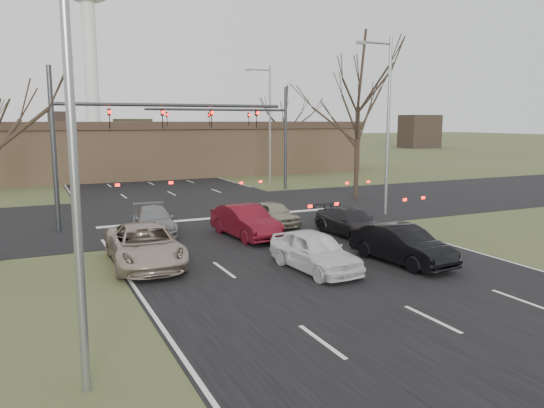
{
  "coord_description": "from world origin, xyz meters",
  "views": [
    {
      "loc": [
        -9.85,
        -14.67,
        5.4
      ],
      "look_at": [
        -0.69,
        4.87,
        2.0
      ],
      "focal_mm": 35.0,
      "sensor_mm": 36.0,
      "label": 1
    }
  ],
  "objects_px": {
    "car_black_hatch": "(402,245)",
    "car_charcoal_sedan": "(351,222)",
    "car_red_ahead": "(246,222)",
    "streetlight_right_far": "(268,118)",
    "car_silver_ahead": "(274,213)",
    "streetlight_right_near": "(386,117)",
    "building": "(155,149)",
    "mast_arm_far": "(253,126)",
    "mast_arm_near": "(122,127)",
    "car_grey_ahead": "(154,220)",
    "streetlight_left": "(81,111)",
    "car_white_sedan": "(315,251)",
    "car_silver_suv": "(145,245)"
  },
  "relations": [
    {
      "from": "car_black_hatch",
      "to": "car_charcoal_sedan",
      "type": "xyz_separation_m",
      "value": [
        1.0,
        4.97,
        -0.08
      ]
    },
    {
      "from": "car_black_hatch",
      "to": "car_red_ahead",
      "type": "xyz_separation_m",
      "value": [
        -3.67,
        6.74,
        0.03
      ]
    },
    {
      "from": "streetlight_right_far",
      "to": "car_silver_ahead",
      "type": "bearing_deg",
      "value": -113.8
    },
    {
      "from": "streetlight_right_near",
      "to": "car_red_ahead",
      "type": "xyz_separation_m",
      "value": [
        -9.5,
        -2.22,
        -4.83
      ]
    },
    {
      "from": "building",
      "to": "car_black_hatch",
      "type": "height_order",
      "value": "building"
    },
    {
      "from": "building",
      "to": "car_silver_ahead",
      "type": "height_order",
      "value": "building"
    },
    {
      "from": "building",
      "to": "mast_arm_far",
      "type": "bearing_deg",
      "value": -74.42
    },
    {
      "from": "car_charcoal_sedan",
      "to": "car_silver_ahead",
      "type": "relative_size",
      "value": 1.23
    },
    {
      "from": "mast_arm_far",
      "to": "streetlight_right_far",
      "type": "bearing_deg",
      "value": 51.89
    },
    {
      "from": "mast_arm_near",
      "to": "car_grey_ahead",
      "type": "height_order",
      "value": "mast_arm_near"
    },
    {
      "from": "mast_arm_near",
      "to": "mast_arm_far",
      "type": "xyz_separation_m",
      "value": [
        11.41,
        10.0,
        -0.06
      ]
    },
    {
      "from": "mast_arm_near",
      "to": "car_grey_ahead",
      "type": "xyz_separation_m",
      "value": [
        0.87,
        -2.5,
        -4.43
      ]
    },
    {
      "from": "car_red_ahead",
      "to": "car_silver_ahead",
      "type": "distance_m",
      "value": 3.25
    },
    {
      "from": "streetlight_right_near",
      "to": "car_red_ahead",
      "type": "height_order",
      "value": "streetlight_right_near"
    },
    {
      "from": "mast_arm_near",
      "to": "mast_arm_far",
      "type": "height_order",
      "value": "same"
    },
    {
      "from": "streetlight_left",
      "to": "mast_arm_far",
      "type": "bearing_deg",
      "value": 60.94
    },
    {
      "from": "streetlight_right_far",
      "to": "building",
      "type": "bearing_deg",
      "value": 123.65
    },
    {
      "from": "streetlight_left",
      "to": "car_grey_ahead",
      "type": "xyz_separation_m",
      "value": [
        4.46,
        14.5,
        -4.94
      ]
    },
    {
      "from": "streetlight_left",
      "to": "car_white_sedan",
      "type": "height_order",
      "value": "streetlight_left"
    },
    {
      "from": "car_grey_ahead",
      "to": "car_silver_ahead",
      "type": "relative_size",
      "value": 1.22
    },
    {
      "from": "building",
      "to": "streetlight_left",
      "type": "relative_size",
      "value": 4.24
    },
    {
      "from": "streetlight_right_near",
      "to": "car_red_ahead",
      "type": "bearing_deg",
      "value": -166.85
    },
    {
      "from": "streetlight_right_far",
      "to": "car_charcoal_sedan",
      "type": "xyz_separation_m",
      "value": [
        -5.32,
        -20.99,
        -4.94
      ]
    },
    {
      "from": "car_white_sedan",
      "to": "car_grey_ahead",
      "type": "bearing_deg",
      "value": 108.99
    },
    {
      "from": "streetlight_left",
      "to": "streetlight_right_near",
      "type": "height_order",
      "value": "same"
    },
    {
      "from": "streetlight_left",
      "to": "car_red_ahead",
      "type": "distance_m",
      "value": 15.12
    },
    {
      "from": "mast_arm_far",
      "to": "car_black_hatch",
      "type": "relative_size",
      "value": 2.52
    },
    {
      "from": "mast_arm_near",
      "to": "car_red_ahead",
      "type": "distance_m",
      "value": 8.16
    },
    {
      "from": "car_grey_ahead",
      "to": "car_red_ahead",
      "type": "height_order",
      "value": "car_red_ahead"
    },
    {
      "from": "car_black_hatch",
      "to": "car_charcoal_sedan",
      "type": "distance_m",
      "value": 5.07
    },
    {
      "from": "streetlight_right_far",
      "to": "car_silver_ahead",
      "type": "relative_size",
      "value": 2.75
    },
    {
      "from": "mast_arm_far",
      "to": "car_black_hatch",
      "type": "bearing_deg",
      "value": -98.25
    },
    {
      "from": "streetlight_left",
      "to": "car_grey_ahead",
      "type": "distance_m",
      "value": 15.96
    },
    {
      "from": "streetlight_right_far",
      "to": "car_grey_ahead",
      "type": "xyz_separation_m",
      "value": [
        -13.68,
        -16.5,
        -4.94
      ]
    },
    {
      "from": "mast_arm_near",
      "to": "car_red_ahead",
      "type": "bearing_deg",
      "value": -48.88
    },
    {
      "from": "car_silver_ahead",
      "to": "mast_arm_far",
      "type": "bearing_deg",
      "value": 66.33
    },
    {
      "from": "car_charcoal_sedan",
      "to": "car_silver_suv",
      "type": "bearing_deg",
      "value": -176.82
    },
    {
      "from": "car_charcoal_sedan",
      "to": "car_red_ahead",
      "type": "xyz_separation_m",
      "value": [
        -4.67,
        1.77,
        0.11
      ]
    },
    {
      "from": "streetlight_right_far",
      "to": "car_silver_suv",
      "type": "bearing_deg",
      "value": -124.73
    },
    {
      "from": "streetlight_left",
      "to": "car_black_hatch",
      "type": "relative_size",
      "value": 2.26
    },
    {
      "from": "streetlight_right_far",
      "to": "car_grey_ahead",
      "type": "height_order",
      "value": "streetlight_right_far"
    },
    {
      "from": "building",
      "to": "mast_arm_far",
      "type": "relative_size",
      "value": 3.81
    },
    {
      "from": "car_red_ahead",
      "to": "car_silver_ahead",
      "type": "relative_size",
      "value": 1.26
    },
    {
      "from": "mast_arm_near",
      "to": "car_silver_suv",
      "type": "relative_size",
      "value": 2.23
    },
    {
      "from": "streetlight_right_far",
      "to": "streetlight_right_near",
      "type": "bearing_deg",
      "value": -91.68
    },
    {
      "from": "streetlight_right_near",
      "to": "car_silver_suv",
      "type": "relative_size",
      "value": 1.84
    },
    {
      "from": "streetlight_right_near",
      "to": "streetlight_right_far",
      "type": "relative_size",
      "value": 1.0
    },
    {
      "from": "car_charcoal_sedan",
      "to": "car_red_ahead",
      "type": "relative_size",
      "value": 0.98
    },
    {
      "from": "car_white_sedan",
      "to": "car_grey_ahead",
      "type": "height_order",
      "value": "car_white_sedan"
    },
    {
      "from": "mast_arm_far",
      "to": "mast_arm_near",
      "type": "bearing_deg",
      "value": -138.78
    }
  ]
}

